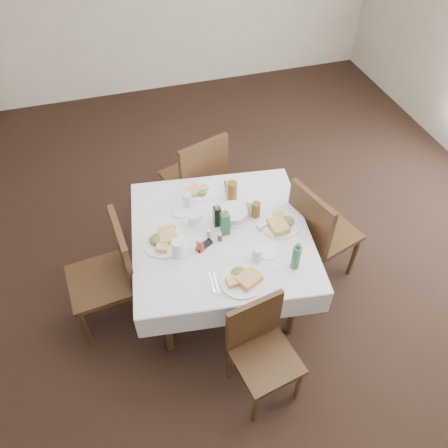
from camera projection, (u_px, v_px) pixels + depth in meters
name	position (u px, v px, depth m)	size (l,w,h in m)	color
ground_plane	(236.00, 274.00, 3.97)	(7.00, 7.00, 0.00)	black
room_shell	(242.00, 108.00, 2.74)	(6.04, 7.04, 2.80)	beige
dining_table	(221.00, 239.00, 3.35)	(1.50, 1.50, 0.76)	#312112
chair_north	(198.00, 175.00, 4.03)	(0.61, 0.61, 1.02)	#312112
chair_south	(260.00, 344.00, 2.95)	(0.48, 0.48, 0.87)	#312112
chair_east	(317.00, 230.00, 3.57)	(0.59, 0.59, 1.01)	#312112
chair_west	(112.00, 270.00, 3.28)	(0.52, 0.52, 1.01)	#312112
meal_north	(198.00, 191.00, 3.58)	(0.24, 0.24, 0.05)	white
meal_south	(242.00, 279.00, 2.96)	(0.30, 0.30, 0.07)	white
meal_east	(281.00, 223.00, 3.32)	(0.31, 0.31, 0.07)	white
meal_west	(164.00, 240.00, 3.20)	(0.30, 0.30, 0.07)	white
side_plate_a	(181.00, 212.00, 3.44)	(0.15, 0.15, 0.01)	white
side_plate_b	(268.00, 251.00, 3.16)	(0.16, 0.16, 0.01)	white
water_n	(187.00, 200.00, 3.45)	(0.07, 0.07, 0.13)	silver
water_s	(257.00, 255.00, 3.06)	(0.07, 0.07, 0.13)	silver
water_e	(250.00, 206.00, 3.40)	(0.07, 0.07, 0.13)	silver
water_w	(178.00, 249.00, 3.08)	(0.08, 0.08, 0.15)	silver
iced_tea_a	(232.00, 191.00, 3.49)	(0.08, 0.08, 0.17)	brown
iced_tea_b	(256.00, 210.00, 3.37)	(0.07, 0.07, 0.14)	brown
bread_basket	(233.00, 214.00, 3.37)	(0.25, 0.25, 0.08)	silver
oil_cruet_dark	(217.00, 216.00, 3.28)	(0.05, 0.05, 0.22)	black
oil_cruet_green	(225.00, 223.00, 3.21)	(0.06, 0.06, 0.25)	#276842
ketchup_bottle	(200.00, 245.00, 3.13)	(0.05, 0.05, 0.12)	#AA351A
salt_shaker	(209.00, 234.00, 3.23)	(0.03, 0.03, 0.08)	white
pepper_shaker	(220.00, 237.00, 3.21)	(0.03, 0.03, 0.07)	#3E2B20
coffee_mug	(194.00, 220.00, 3.32)	(0.14, 0.13, 0.09)	white
sunglasses	(204.00, 246.00, 3.18)	(0.14, 0.10, 0.03)	black
green_bottle	(296.00, 257.00, 2.99)	(0.06, 0.06, 0.24)	#276842
sugar_caddy	(262.00, 226.00, 3.31)	(0.09, 0.07, 0.04)	white
cutlery_n	(228.00, 188.00, 3.63)	(0.08, 0.20, 0.01)	silver
cutlery_s	(214.00, 282.00, 2.97)	(0.05, 0.18, 0.01)	silver
cutlery_e	(285.00, 235.00, 3.27)	(0.17, 0.08, 0.01)	silver
cutlery_w	(167.00, 231.00, 3.30)	(0.16, 0.10, 0.01)	silver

